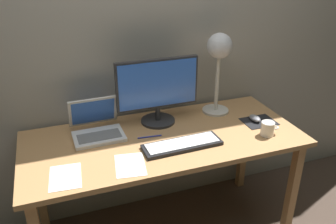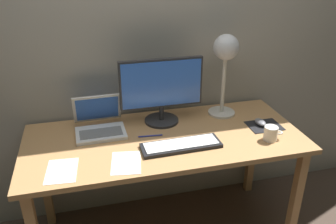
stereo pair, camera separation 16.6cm
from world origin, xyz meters
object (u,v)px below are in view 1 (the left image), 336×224
at_px(keyboard_main, 182,145).
at_px(desk_lamp, 219,54).
at_px(pen, 150,137).
at_px(coffee_mug, 268,129).
at_px(laptop, 96,124).
at_px(mouse, 255,118).
at_px(monitor, 158,88).

xyz_separation_m(keyboard_main, desk_lamp, (0.37, 0.34, 0.38)).
bearing_deg(keyboard_main, pen, 131.95).
relative_size(keyboard_main, coffee_mug, 3.96).
bearing_deg(laptop, pen, -28.82).
height_order(desk_lamp, mouse, desk_lamp).
bearing_deg(pen, coffee_mug, -17.29).
height_order(laptop, desk_lamp, desk_lamp).
distance_m(monitor, laptop, 0.42).
height_order(keyboard_main, laptop, laptop).
bearing_deg(keyboard_main, coffee_mug, -5.26).
bearing_deg(mouse, keyboard_main, -166.51).
relative_size(keyboard_main, pen, 3.17).
xyz_separation_m(desk_lamp, coffee_mug, (0.14, -0.39, -0.35)).
bearing_deg(mouse, monitor, 161.25).
bearing_deg(laptop, keyboard_main, -36.47).
relative_size(desk_lamp, mouse, 5.46).
relative_size(laptop, desk_lamp, 0.56).
bearing_deg(keyboard_main, laptop, 143.53).
relative_size(keyboard_main, mouse, 4.62).
distance_m(mouse, coffee_mug, 0.18).
distance_m(desk_lamp, coffee_mug, 0.54).
bearing_deg(mouse, laptop, 169.47).
height_order(monitor, mouse, monitor).
bearing_deg(pen, monitor, 57.72).
bearing_deg(desk_lamp, monitor, -177.91).
height_order(monitor, desk_lamp, desk_lamp).
bearing_deg(mouse, pen, 177.82).
height_order(keyboard_main, mouse, mouse).
relative_size(monitor, laptop, 1.73).
xyz_separation_m(coffee_mug, pen, (-0.66, 0.20, -0.04)).
bearing_deg(monitor, keyboard_main, -84.17).
distance_m(laptop, coffee_mug, 1.00).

